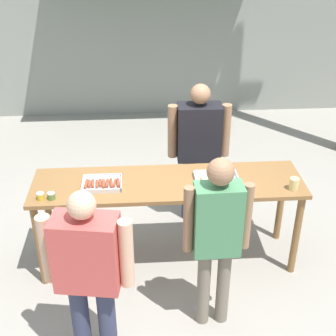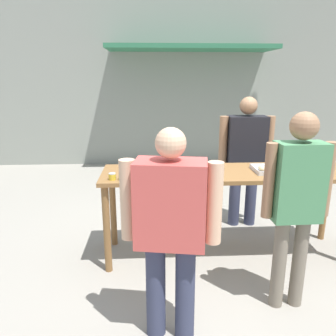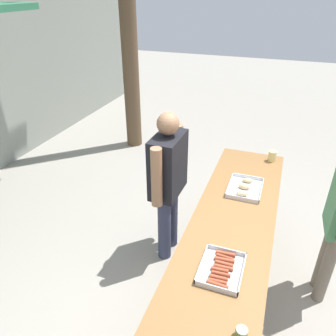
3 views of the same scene
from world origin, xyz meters
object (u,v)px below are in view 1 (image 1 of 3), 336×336
condiment_jar_ketchup (51,196)px  person_server_behind_table (199,144)px  food_tray_sausages (102,184)px  food_tray_buns (216,180)px  beer_cup (294,184)px  person_customer_holding_hotdog (88,267)px  person_customer_with_cup (217,231)px  condiment_jar_mustard (40,196)px

condiment_jar_ketchup → person_server_behind_table: person_server_behind_table is taller
food_tray_sausages → food_tray_buns: 1.08m
food_tray_buns → condiment_jar_ketchup: size_ratio=5.99×
beer_cup → person_customer_holding_hotdog: size_ratio=0.08×
beer_cup → person_customer_holding_hotdog: 2.03m
person_server_behind_table → person_customer_with_cup: person_server_behind_table is taller
person_customer_holding_hotdog → food_tray_sausages: bearing=-83.1°
condiment_jar_ketchup → person_customer_holding_hotdog: bearing=-66.4°
food_tray_buns → condiment_jar_ketchup: condiment_jar_ketchup is taller
person_customer_with_cup → beer_cup: bearing=-143.5°
beer_cup → person_server_behind_table: size_ratio=0.07×
beer_cup → person_customer_with_cup: person_customer_with_cup is taller
food_tray_buns → person_customer_with_cup: 0.84m
food_tray_buns → condiment_jar_mustard: size_ratio=5.99×
condiment_jar_ketchup → person_customer_with_cup: size_ratio=0.04×
condiment_jar_mustard → condiment_jar_ketchup: 0.10m
person_server_behind_table → condiment_jar_ketchup: bearing=-145.1°
person_customer_with_cup → food_tray_sausages: bearing=-42.5°
condiment_jar_mustard → person_server_behind_table: bearing=31.8°
person_customer_holding_hotdog → person_customer_with_cup: person_customer_with_cup is taller
food_tray_sausages → beer_cup: beer_cup is taller
condiment_jar_mustard → beer_cup: bearing=0.2°
condiment_jar_ketchup → beer_cup: bearing=0.3°
food_tray_sausages → beer_cup: bearing=-6.1°
beer_cup → person_customer_holding_hotdog: bearing=-153.1°
beer_cup → person_customer_with_cup: bearing=-142.0°
food_tray_sausages → beer_cup: (1.77, -0.19, 0.04)m
food_tray_sausages → person_customer_with_cup: size_ratio=0.23×
food_tray_sausages → person_customer_with_cup: person_customer_with_cup is taller
food_tray_buns → person_customer_with_cup: person_customer_with_cup is taller
beer_cup → food_tray_sausages: bearing=173.9°
food_tray_sausages → person_customer_with_cup: 1.26m
condiment_jar_mustard → person_customer_with_cup: person_customer_with_cup is taller
beer_cup → person_server_behind_table: person_server_behind_table is taller
beer_cup → person_customer_holding_hotdog: (-1.81, -0.92, -0.08)m
condiment_jar_mustard → person_server_behind_table: 1.81m
condiment_jar_mustard → condiment_jar_ketchup: bearing=-2.3°
beer_cup → person_server_behind_table: (-0.76, 0.94, -0.03)m
condiment_jar_ketchup → beer_cup: beer_cup is taller
condiment_jar_mustard → person_customer_holding_hotdog: person_customer_holding_hotdog is taller
food_tray_buns → food_tray_sausages: bearing=-179.8°
beer_cup → condiment_jar_ketchup: bearing=-179.7°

